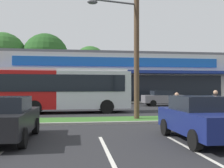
# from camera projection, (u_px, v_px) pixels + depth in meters

# --- Properties ---
(grass_median) EXTENTS (56.00, 2.20, 0.12)m
(grass_median) POSITION_uv_depth(u_px,v_px,m) (101.00, 120.00, 14.43)
(grass_median) COLOR #386B28
(grass_median) RESTS_ON ground_plane
(curb_lip) EXTENTS (56.00, 0.24, 0.12)m
(curb_lip) POSITION_uv_depth(u_px,v_px,m) (103.00, 123.00, 13.23)
(curb_lip) COLOR #99968C
(curb_lip) RESTS_ON ground_plane
(parking_stripe_1) EXTENTS (0.12, 4.80, 0.01)m
(parking_stripe_1) POSITION_uv_depth(u_px,v_px,m) (108.00, 153.00, 7.43)
(parking_stripe_1) COLOR silver
(parking_stripe_1) RESTS_ON ground_plane
(parking_stripe_2) EXTENTS (0.12, 4.80, 0.01)m
(parking_stripe_2) POSITION_uv_depth(u_px,v_px,m) (198.00, 153.00, 7.42)
(parking_stripe_2) COLOR silver
(parking_stripe_2) RESTS_ON ground_plane
(storefront_building) EXTENTS (30.73, 11.49, 6.30)m
(storefront_building) POSITION_uv_depth(u_px,v_px,m) (114.00, 78.00, 35.87)
(storefront_building) COLOR beige
(storefront_building) RESTS_ON ground_plane
(tree_left) EXTENTS (7.69, 7.69, 11.15)m
(tree_left) POSITION_uv_depth(u_px,v_px,m) (3.00, 55.00, 43.66)
(tree_left) COLOR #473323
(tree_left) RESTS_ON ground_plane
(tree_mid_left) EXTENTS (7.72, 7.72, 11.13)m
(tree_mid_left) POSITION_uv_depth(u_px,v_px,m) (46.00, 56.00, 44.49)
(tree_mid_left) COLOR #473323
(tree_mid_left) RESTS_ON ground_plane
(tree_mid) EXTENTS (5.64, 5.64, 9.14)m
(tree_mid) POSITION_uv_depth(u_px,v_px,m) (90.00, 62.00, 45.50)
(tree_mid) COLOR #473323
(tree_mid) RESTS_ON ground_plane
(utility_pole) EXTENTS (3.14, 2.38, 9.18)m
(utility_pole) POSITION_uv_depth(u_px,v_px,m) (134.00, 34.00, 14.70)
(utility_pole) COLOR #4C3826
(utility_pole) RESTS_ON ground_plane
(city_bus) EXTENTS (11.88, 2.93, 3.25)m
(city_bus) POSITION_uv_depth(u_px,v_px,m) (49.00, 89.00, 19.05)
(city_bus) COLOR #B71414
(city_bus) RESTS_ON ground_plane
(car_0) EXTENTS (4.16, 1.91, 1.43)m
(car_0) POSITION_uv_depth(u_px,v_px,m) (90.00, 99.00, 24.83)
(car_0) COLOR maroon
(car_0) RESTS_ON ground_plane
(car_1) EXTENTS (4.24, 1.86, 1.54)m
(car_1) POSITION_uv_depth(u_px,v_px,m) (163.00, 98.00, 26.55)
(car_1) COLOR slate
(car_1) RESTS_ON ground_plane
(car_3) EXTENTS (1.90, 4.12, 1.55)m
(car_3) POSITION_uv_depth(u_px,v_px,m) (5.00, 118.00, 9.07)
(car_3) COLOR black
(car_3) RESTS_ON ground_plane
(car_4) EXTENTS (2.02, 4.11, 1.57)m
(car_4) POSITION_uv_depth(u_px,v_px,m) (202.00, 118.00, 9.08)
(car_4) COLOR navy
(car_4) RESTS_ON ground_plane
(pedestrian_near_bench) EXTENTS (0.35, 0.35, 1.74)m
(pedestrian_near_bench) POSITION_uv_depth(u_px,v_px,m) (216.00, 107.00, 13.33)
(pedestrian_near_bench) COLOR black
(pedestrian_near_bench) RESTS_ON ground_plane
(pedestrian_by_pole) EXTENTS (0.33, 0.33, 1.62)m
(pedestrian_by_pole) POSITION_uv_depth(u_px,v_px,m) (177.00, 108.00, 13.39)
(pedestrian_by_pole) COLOR #726651
(pedestrian_by_pole) RESTS_ON ground_plane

